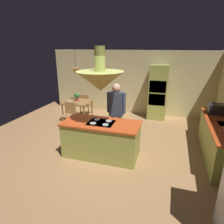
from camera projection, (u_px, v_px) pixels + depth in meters
ground at (104, 151)px, 5.35m from camera, size 8.16×8.16×0.00m
wall_back at (132, 83)px, 8.07m from camera, size 6.80×0.10×2.55m
kitchen_island at (101, 139)px, 5.02m from camera, size 1.92×0.88×0.93m
counter_run_right at (219, 140)px, 4.95m from camera, size 0.73×2.55×0.91m
oven_tower at (158, 92)px, 7.47m from camera, size 0.66×0.62×2.05m
dining_table at (78, 104)px, 7.34m from camera, size 0.97×0.87×0.76m
person_at_island at (116, 110)px, 5.44m from camera, size 0.53×0.24×1.76m
range_hood at (100, 80)px, 4.54m from camera, size 1.10×1.10×1.00m
pendant_light_over_table at (76, 71)px, 6.95m from camera, size 0.32×0.32×0.82m
chair_facing_island at (69, 113)px, 6.79m from camera, size 0.40×0.40×0.87m
chair_by_back_wall at (85, 103)px, 7.98m from camera, size 0.40×0.40×0.87m
potted_plant_on_table at (77, 96)px, 7.31m from camera, size 0.20×0.20×0.30m
cup_on_table at (69, 101)px, 7.15m from camera, size 0.07×0.07×0.09m
microwave_on_counter at (217, 109)px, 5.45m from camera, size 0.46×0.36×0.28m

